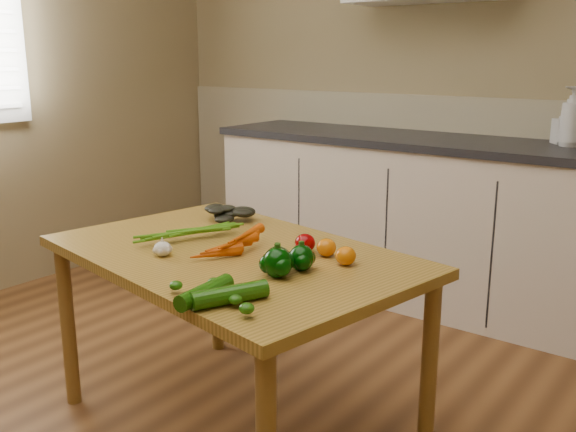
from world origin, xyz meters
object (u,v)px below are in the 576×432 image
(pepper_c, at_px, (277,263))
(tomato_c, at_px, (346,256))
(soap_bottle_a, at_px, (572,116))
(tomato_a, at_px, (305,243))
(leafy_greens, at_px, (232,210))
(soap_bottle_b, at_px, (563,125))
(tomato_b, at_px, (326,247))
(table, at_px, (233,272))
(zucchini_a, at_px, (230,295))
(pepper_a, at_px, (278,261))
(zucchini_b, at_px, (205,292))
(garlic_bulb, at_px, (163,249))
(soap_bottle_c, at_px, (576,126))
(pepper_b, at_px, (301,258))
(carrot_bunch, at_px, (220,240))

(pepper_c, distance_m, tomato_c, 0.24)
(soap_bottle_a, relative_size, tomato_a, 4.07)
(leafy_greens, xyz_separation_m, pepper_c, (0.56, -0.43, -0.00))
(soap_bottle_b, bearing_deg, tomato_b, 129.17)
(table, xyz_separation_m, zucchini_a, (0.31, -0.36, 0.10))
(pepper_a, bearing_deg, soap_bottle_b, 80.46)
(pepper_a, height_order, zucchini_b, pepper_a)
(tomato_b, xyz_separation_m, zucchini_a, (0.03, -0.51, -0.00))
(tomato_c, bearing_deg, garlic_bulb, -151.95)
(tomato_c, xyz_separation_m, zucchini_a, (-0.07, -0.47, -0.00))
(pepper_c, bearing_deg, soap_bottle_a, 78.79)
(table, xyz_separation_m, soap_bottle_c, (0.66, 1.74, 0.39))
(garlic_bulb, relative_size, pepper_a, 0.67)
(tomato_a, relative_size, zucchini_b, 0.34)
(soap_bottle_b, xyz_separation_m, zucchini_a, (-0.27, -2.13, -0.29))
(tomato_c, relative_size, zucchini_b, 0.32)
(pepper_a, height_order, pepper_c, pepper_c)
(leafy_greens, distance_m, pepper_b, 0.67)
(soap_bottle_c, xyz_separation_m, carrot_bunch, (-0.71, -1.75, -0.29))
(garlic_bulb, height_order, zucchini_a, zucchini_a)
(carrot_bunch, distance_m, tomato_b, 0.37)
(soap_bottle_b, bearing_deg, soap_bottle_c, -155.75)
(garlic_bulb, height_order, pepper_a, pepper_a)
(carrot_bunch, height_order, pepper_b, pepper_b)
(carrot_bunch, distance_m, tomato_a, 0.29)
(soap_bottle_c, xyz_separation_m, pepper_a, (-0.38, -1.84, -0.27))
(soap_bottle_a, xyz_separation_m, pepper_a, (-0.37, -1.79, -0.32))
(soap_bottle_b, bearing_deg, tomato_c, 132.76)
(table, height_order, pepper_b, pepper_b)
(table, height_order, zucchini_b, zucchini_b)
(soap_bottle_c, relative_size, pepper_c, 2.09)
(soap_bottle_a, bearing_deg, pepper_b, -73.59)
(tomato_a, bearing_deg, tomato_b, 4.33)
(zucchini_a, relative_size, zucchini_b, 1.05)
(soap_bottle_b, distance_m, soap_bottle_c, 0.08)
(soap_bottle_c, height_order, tomato_a, soap_bottle_c)
(leafy_greens, bearing_deg, soap_bottle_a, 56.32)
(carrot_bunch, xyz_separation_m, pepper_a, (0.32, -0.09, 0.01))
(table, distance_m, soap_bottle_b, 1.91)
(soap_bottle_c, relative_size, pepper_a, 2.15)
(zucchini_b, bearing_deg, garlic_bulb, 152.51)
(tomato_b, xyz_separation_m, zucchini_b, (-0.04, -0.53, -0.01))
(leafy_greens, relative_size, tomato_a, 2.59)
(pepper_c, bearing_deg, garlic_bulb, -171.41)
(tomato_a, relative_size, tomato_c, 1.06)
(tomato_a, bearing_deg, pepper_c, -72.72)
(soap_bottle_a, distance_m, pepper_a, 1.86)
(soap_bottle_a, distance_m, pepper_c, 1.87)
(soap_bottle_c, relative_size, tomato_c, 2.85)
(carrot_bunch, distance_m, garlic_bulb, 0.20)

